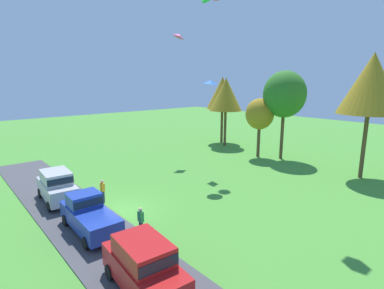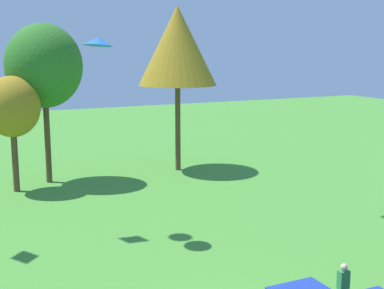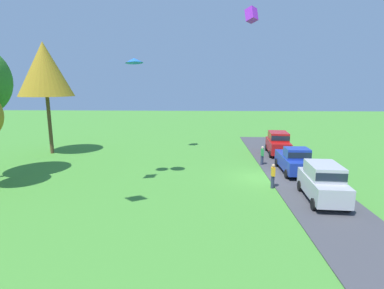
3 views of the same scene
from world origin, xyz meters
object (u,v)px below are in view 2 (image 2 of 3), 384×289
at_px(tree_right_of_center, 44,66).
at_px(kite_delta_high_left, 98,42).
at_px(tree_far_left, 177,46).
at_px(person_beside_suv, 343,289).
at_px(tree_lone_near, 12,107).

height_order(tree_right_of_center, kite_delta_high_left, tree_right_of_center).
bearing_deg(tree_far_left, person_beside_suv, -100.77).
height_order(tree_far_left, kite_delta_high_left, tree_far_left).
bearing_deg(tree_lone_near, kite_delta_high_left, -77.57).
xyz_separation_m(tree_lone_near, tree_right_of_center, (2.18, 1.35, 2.26)).
height_order(person_beside_suv, tree_far_left, tree_far_left).
bearing_deg(person_beside_suv, tree_far_left, 79.23).
bearing_deg(kite_delta_high_left, tree_far_left, 51.40).
height_order(person_beside_suv, kite_delta_high_left, kite_delta_high_left).
xyz_separation_m(tree_right_of_center, kite_delta_high_left, (0.03, -11.38, 1.36)).
bearing_deg(kite_delta_high_left, tree_right_of_center, 90.14).
distance_m(person_beside_suv, tree_right_of_center, 22.78).
distance_m(tree_far_left, kite_delta_high_left, 13.95).
bearing_deg(person_beside_suv, kite_delta_high_left, 115.41).
bearing_deg(tree_right_of_center, person_beside_suv, -77.43).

